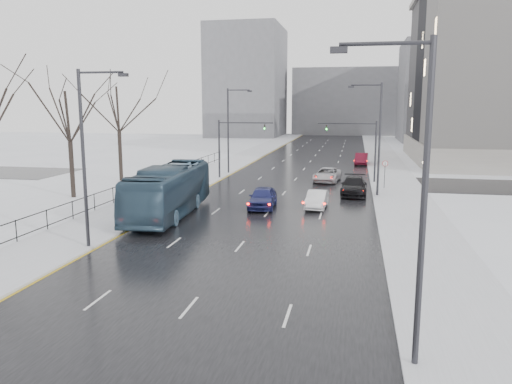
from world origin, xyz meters
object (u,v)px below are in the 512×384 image
Objects in this scene: bus at (170,190)px; streetlight_r_near at (416,190)px; sedan_right_distant at (361,159)px; no_uturn_sign at (385,166)px; tree_park_d at (74,198)px; sedan_right_far at (354,186)px; streetlight_l_near at (87,150)px; sedan_right_near at (317,199)px; lamppost_r_mid at (424,182)px; streetlight_r_mid at (377,134)px; streetlight_l_far at (230,126)px; mast_signal_right at (365,144)px; sedan_center_near at (263,197)px; mast_signal_left at (229,142)px; tree_park_e at (122,181)px; sedan_right_cross at (327,175)px.

streetlight_r_near is at bearing -55.82° from bus.
no_uturn_sign is at bearing -81.03° from sedan_right_distant.
tree_park_d is 4.63× the size of no_uturn_sign.
bus is 2.35× the size of sedan_right_far.
streetlight_l_near is 2.37× the size of sedan_right_near.
streetlight_r_near is 2.34× the size of lamppost_r_mid.
lamppost_r_mid is 8.70m from sedan_right_near.
sedan_right_distant is (-3.80, 34.54, -2.12)m from lamppost_r_mid.
tree_park_d is 39.47m from sedan_right_distant.
streetlight_r_mid is 0.76× the size of bus.
streetlight_l_near is 25.46m from sedan_right_far.
streetlight_l_far is 16.07m from mast_signal_right.
streetlight_r_mid is 2.04× the size of sedan_center_near.
mast_signal_right is at bearing 29.12° from tree_park_d.
sedan_right_far is at bearing -97.44° from mast_signal_right.
tree_park_d is at bearing 124.53° from streetlight_l_near.
streetlight_r_near is 38.04m from mast_signal_right.
streetlight_r_near is 41.06m from mast_signal_left.
lamppost_r_mid is 0.87× the size of sedan_center_near.
tree_park_e reaches higher than mast_signal_right.
streetlight_l_far is at bearing 165.52° from mast_signal_right.
tree_park_e is 1.35× the size of streetlight_r_near.
mast_signal_left reaches higher than sedan_right_near.
lamppost_r_mid is at bearing -17.86° from sedan_center_near.
streetlight_l_far is 4.36m from mast_signal_left.
streetlight_l_near is 2.04× the size of sedan_center_near.
bus is (-14.33, -18.80, -2.23)m from mast_signal_right.
lamppost_r_mid is (28.80, -4.00, 2.94)m from tree_park_d.
streetlight_l_near is at bearing 148.52° from streetlight_r_near.
streetlight_r_mid reaches higher than tree_park_d.
mast_signal_left is 0.49× the size of bus.
streetlight_r_near is 1.78× the size of sedan_right_far.
sedan_right_near is at bearing 49.83° from streetlight_l_near.
mast_signal_left reaches higher than no_uturn_sign.
streetlight_r_near reaches higher than sedan_right_near.
sedan_right_distant is (-0.97, 24.54, -4.80)m from streetlight_r_mid.
mast_signal_left is 16.65m from sedan_center_near.
bus reaches higher than sedan_right_near.
sedan_center_near is (7.44, 13.06, -4.74)m from streetlight_l_near.
sedan_center_near is 4.29m from sedan_right_near.
lamppost_r_mid is 1.01× the size of sedan_right_near.
mast_signal_right is 0.49× the size of bus.
streetlight_l_near reaches higher than tree_park_e.
tree_park_e is at bearing -171.10° from mast_signal_right.
streetlight_r_mid is 10.44m from sedan_right_cross.
lamppost_r_mid is 0.90× the size of sedan_right_distant.
no_uturn_sign is at bearing -28.46° from sedan_right_cross.
tree_park_e is 2.75× the size of sedan_center_near.
sedan_center_near is at bearing -132.20° from no_uturn_sign.
tree_park_e reaches higher than sedan_right_far.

